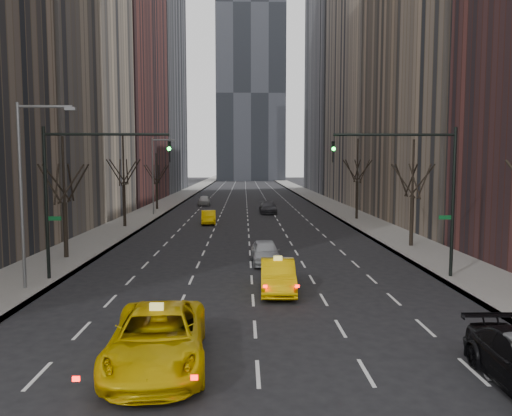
{
  "coord_description": "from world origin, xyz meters",
  "views": [
    {
      "loc": [
        -0.4,
        -14.35,
        6.28
      ],
      "look_at": [
        0.33,
        16.16,
        3.5
      ],
      "focal_mm": 35.0,
      "sensor_mm": 36.0,
      "label": 1
    }
  ],
  "objects": [
    {
      "name": "taxi_suv",
      "position": [
        -3.09,
        0.7,
        0.88
      ],
      "size": [
        3.39,
        6.52,
        1.75
      ],
      "primitive_type": "imported",
      "rotation": [
        0.0,
        0.0,
        0.08
      ],
      "color": "#DEB604",
      "rests_on": "ground"
    },
    {
      "name": "tree_rw_c",
      "position": [
        12.0,
        40.0,
        4.04
      ],
      "size": [
        3.36,
        3.5,
        8.74
      ],
      "color": "black",
      "rests_on": "ground"
    },
    {
      "name": "bld_left_deep",
      "position": [
        -21.5,
        96.0,
        30.0
      ],
      "size": [
        14.0,
        30.0,
        60.0
      ],
      "primitive_type": "cube",
      "color": "slate",
      "rests_on": "ground"
    },
    {
      "name": "bld_right_far",
      "position": [
        21.5,
        64.0,
        25.0
      ],
      "size": [
        14.0,
        28.0,
        50.0
      ],
      "primitive_type": "cube",
      "color": "tan",
      "rests_on": "ground"
    },
    {
      "name": "silver_sedan_ahead",
      "position": [
        0.92,
        16.34,
        0.73
      ],
      "size": [
        1.9,
        4.36,
        1.46
      ],
      "primitive_type": "imported",
      "rotation": [
        0.0,
        0.0,
        0.04
      ],
      "color": "#A2A5AA",
      "rests_on": "ground"
    },
    {
      "name": "taxi_sedan",
      "position": [
        1.23,
        9.49,
        0.77
      ],
      "size": [
        1.78,
        4.74,
        1.55
      ],
      "primitive_type": "imported",
      "rotation": [
        0.0,
        0.0,
        -0.03
      ],
      "color": "#F1B805",
      "rests_on": "ground"
    },
    {
      "name": "bld_left_far",
      "position": [
        -21.5,
        66.0,
        22.0
      ],
      "size": [
        14.0,
        28.0,
        44.0
      ],
      "primitive_type": "cube",
      "color": "brown",
      "rests_on": "ground"
    },
    {
      "name": "far_suv_grey",
      "position": [
        2.55,
        47.16,
        0.72
      ],
      "size": [
        2.13,
        5.02,
        1.44
      ],
      "primitive_type": "imported",
      "rotation": [
        0.0,
        0.0,
        0.02
      ],
      "color": "#313036",
      "rests_on": "ground"
    },
    {
      "name": "far_car_white",
      "position": [
        -6.31,
        59.18,
        0.73
      ],
      "size": [
        1.84,
        4.33,
        1.46
      ],
      "primitive_type": "imported",
      "rotation": [
        0.0,
        0.0,
        0.03
      ],
      "color": "#B8B8B8",
      "rests_on": "ground"
    },
    {
      "name": "tree_rw_b",
      "position": [
        12.0,
        22.0,
        3.72
      ],
      "size": [
        3.36,
        3.5,
        7.82
      ],
      "color": "black",
      "rests_on": "ground"
    },
    {
      "name": "far_taxi",
      "position": [
        -4.07,
        36.77,
        0.68
      ],
      "size": [
        1.73,
        4.24,
        1.37
      ],
      "primitive_type": "imported",
      "rotation": [
        0.0,
        0.0,
        0.07
      ],
      "color": "#FFC405",
      "rests_on": "ground"
    },
    {
      "name": "tower_far",
      "position": [
        2.0,
        170.0,
        60.0
      ],
      "size": [
        24.0,
        24.0,
        120.0
      ],
      "primitive_type": "cube",
      "color": "black",
      "rests_on": "ground"
    },
    {
      "name": "traffic_mast_left",
      "position": [
        -9.11,
        12.0,
        5.49
      ],
      "size": [
        6.69,
        0.39,
        8.0
      ],
      "color": "black",
      "rests_on": "ground"
    },
    {
      "name": "sidewalk_right",
      "position": [
        12.25,
        70.0,
        0.07
      ],
      "size": [
        4.5,
        320.0,
        0.15
      ],
      "primitive_type": "cube",
      "color": "slate",
      "rests_on": "ground"
    },
    {
      "name": "streetlight_near",
      "position": [
        -10.84,
        10.0,
        5.62
      ],
      "size": [
        2.83,
        0.22,
        9.0
      ],
      "color": "slate",
      "rests_on": "ground"
    },
    {
      "name": "ground",
      "position": [
        0.0,
        0.0,
        0.0
      ],
      "size": [
        400.0,
        400.0,
        0.0
      ],
      "primitive_type": "plane",
      "color": "black",
      "rests_on": "ground"
    },
    {
      "name": "tree_lw_d",
      "position": [
        -12.0,
        52.0,
        3.56
      ],
      "size": [
        3.36,
        3.5,
        7.36
      ],
      "color": "black",
      "rests_on": "ground"
    },
    {
      "name": "traffic_mast_right",
      "position": [
        9.11,
        12.0,
        5.49
      ],
      "size": [
        6.69,
        0.39,
        8.0
      ],
      "color": "black",
      "rests_on": "ground"
    },
    {
      "name": "tree_lw_b",
      "position": [
        -12.0,
        18.0,
        3.72
      ],
      "size": [
        3.36,
        3.5,
        7.82
      ],
      "color": "black",
      "rests_on": "ground"
    },
    {
      "name": "bld_right_deep",
      "position": [
        21.5,
        95.0,
        29.0
      ],
      "size": [
        14.0,
        30.0,
        58.0
      ],
      "primitive_type": "cube",
      "color": "slate",
      "rests_on": "ground"
    },
    {
      "name": "streetlight_far",
      "position": [
        -10.84,
        45.0,
        5.62
      ],
      "size": [
        2.83,
        0.22,
        9.0
      ],
      "color": "slate",
      "rests_on": "ground"
    },
    {
      "name": "tree_lw_c",
      "position": [
        -12.0,
        34.0,
        4.04
      ],
      "size": [
        3.36,
        3.5,
        8.74
      ],
      "color": "black",
      "rests_on": "ground"
    },
    {
      "name": "sidewalk_left",
      "position": [
        -12.25,
        70.0,
        0.07
      ],
      "size": [
        4.5,
        320.0,
        0.15
      ],
      "primitive_type": "cube",
      "color": "slate",
      "rests_on": "ground"
    }
  ]
}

